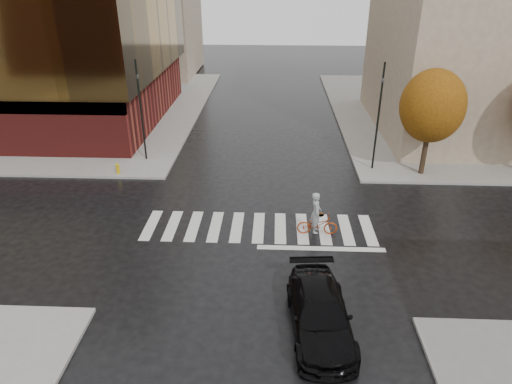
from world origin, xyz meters
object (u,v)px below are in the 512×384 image
traffic_light_ne (379,111)px  sedan (320,313)px  traffic_light_nw (140,106)px  fire_hydrant (118,168)px  cyclist (317,220)px

traffic_light_ne → sedan: bearing=57.5°
traffic_light_nw → traffic_light_ne: traffic_light_ne is taller
fire_hydrant → traffic_light_ne: bearing=5.5°
traffic_light_ne → fire_hydrant: bearing=-9.6°
sedan → fire_hydrant: 17.47m
cyclist → traffic_light_ne: size_ratio=0.33×
cyclist → fire_hydrant: size_ratio=3.27×
sedan → cyclist: bearing=82.4°
cyclist → traffic_light_ne: (4.21, 8.01, 3.15)m
sedan → traffic_light_nw: (-10.41, 15.61, 3.08)m
cyclist → traffic_light_nw: 14.37m
traffic_light_ne → fire_hydrant: 16.56m
sedan → fire_hydrant: sedan is taller
sedan → cyclist: (0.39, 6.64, 0.02)m
fire_hydrant → cyclist: bearing=-28.4°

